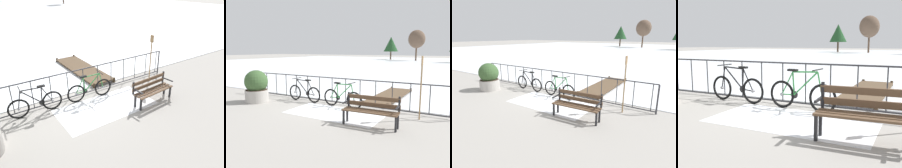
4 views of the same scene
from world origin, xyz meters
TOP-DOWN VIEW (x-y plane):
  - ground_plane at (0.00, 0.00)m, footprint 160.00×160.00m
  - frozen_pond at (0.00, 28.40)m, footprint 80.00×56.00m
  - snow_patch at (0.82, -1.20)m, footprint 3.31×1.66m
  - railing_fence at (0.00, 0.00)m, footprint 9.06×0.06m
  - bicycle_near_railing at (-1.22, -0.26)m, footprint 1.71×0.52m
  - bicycle_second at (0.67, -0.37)m, footprint 1.71×0.52m
  - park_bench at (2.38, -1.74)m, footprint 1.63×0.58m
  - planter_with_shrub at (-2.88, -1.33)m, footprint 0.95×0.95m
  - oar_upright at (3.49, -0.48)m, footprint 0.04×0.16m
  - wooden_dock at (1.72, 2.23)m, footprint 1.10×3.95m
  - tree_far_west at (-10.05, 40.66)m, footprint 3.05×3.05m
  - tree_east_mid at (-4.43, 39.02)m, footprint 3.20×3.20m

SIDE VIEW (x-z plane):
  - ground_plane at x=0.00m, z-range 0.00..0.00m
  - snow_patch at x=0.82m, z-range 0.00..0.01m
  - frozen_pond at x=0.00m, z-range 0.00..0.03m
  - wooden_dock at x=1.72m, z-range 0.02..0.22m
  - bicycle_near_railing at x=-1.22m, z-range -0.12..0.86m
  - bicycle_second at x=0.67m, z-range -0.12..0.86m
  - park_bench at x=2.38m, z-range 0.07..0.96m
  - railing_fence at x=0.00m, z-range 0.02..1.09m
  - planter_with_shrub at x=-2.88m, z-range -0.02..1.32m
  - oar_upright at x=3.49m, z-range 0.15..2.13m
  - tree_far_west at x=-10.05m, z-range 0.88..5.78m
  - tree_east_mid at x=-4.43m, z-range 1.22..7.21m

